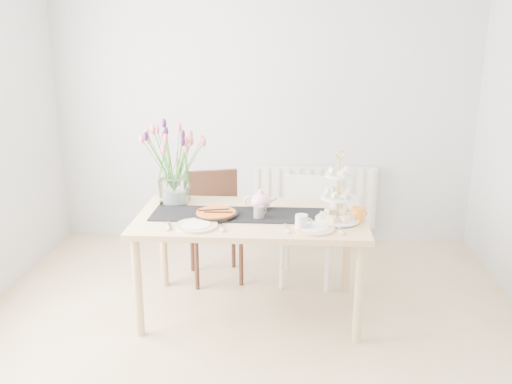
# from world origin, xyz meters

# --- Properties ---
(room_shell) EXTENTS (4.50, 4.50, 4.50)m
(room_shell) POSITION_xyz_m (0.00, 0.00, 1.30)
(room_shell) COLOR tan
(room_shell) RESTS_ON ground
(radiator) EXTENTS (1.20, 0.08, 0.60)m
(radiator) POSITION_xyz_m (0.50, 2.19, 0.45)
(radiator) COLOR white
(radiator) RESTS_ON room_shell
(dining_table) EXTENTS (1.60, 0.90, 0.75)m
(dining_table) POSITION_xyz_m (-0.01, 0.71, 0.67)
(dining_table) COLOR tan
(dining_table) RESTS_ON ground
(chair_brown) EXTENTS (0.54, 0.54, 0.89)m
(chair_brown) POSITION_xyz_m (-0.37, 1.35, 0.52)
(chair_brown) COLOR #341C12
(chair_brown) RESTS_ON ground
(chair_white) EXTENTS (0.47, 0.47, 0.86)m
(chair_white) POSITION_xyz_m (0.42, 1.33, 0.50)
(chair_white) COLOR white
(chair_white) RESTS_ON ground
(table_runner) EXTENTS (1.40, 0.35, 0.01)m
(table_runner) POSITION_xyz_m (-0.01, 0.71, 0.75)
(table_runner) COLOR black
(table_runner) RESTS_ON dining_table
(tulip_vase) EXTENTS (0.72, 0.72, 0.62)m
(tulip_vase) POSITION_xyz_m (-0.60, 0.98, 1.15)
(tulip_vase) COLOR silver
(tulip_vase) RESTS_ON dining_table
(cake_stand) EXTENTS (0.30, 0.30, 0.44)m
(cake_stand) POSITION_xyz_m (0.59, 0.62, 0.88)
(cake_stand) COLOR gold
(cake_stand) RESTS_ON dining_table
(teapot) EXTENTS (0.23, 0.19, 0.15)m
(teapot) POSITION_xyz_m (0.05, 0.82, 0.82)
(teapot) COLOR silver
(teapot) RESTS_ON dining_table
(cream_jug) EXTENTS (0.12, 0.12, 0.09)m
(cream_jug) POSITION_xyz_m (0.59, 0.80, 0.80)
(cream_jug) COLOR silver
(cream_jug) RESTS_ON dining_table
(tart_tin) EXTENTS (0.31, 0.31, 0.04)m
(tart_tin) POSITION_xyz_m (-0.25, 0.67, 0.77)
(tart_tin) COLOR black
(tart_tin) RESTS_ON dining_table
(mug_grey) EXTENTS (0.11, 0.11, 0.09)m
(mug_grey) POSITION_xyz_m (0.05, 0.65, 0.80)
(mug_grey) COLOR slate
(mug_grey) RESTS_ON dining_table
(mug_white) EXTENTS (0.10, 0.10, 0.10)m
(mug_white) POSITION_xyz_m (0.34, 0.45, 0.80)
(mug_white) COLOR silver
(mug_white) RESTS_ON dining_table
(mug_orange) EXTENTS (0.11, 0.11, 0.10)m
(mug_orange) POSITION_xyz_m (0.73, 0.64, 0.80)
(mug_orange) COLOR orange
(mug_orange) RESTS_ON dining_table
(plate_left) EXTENTS (0.37, 0.37, 0.01)m
(plate_left) POSITION_xyz_m (-0.36, 0.45, 0.76)
(plate_left) COLOR silver
(plate_left) RESTS_ON dining_table
(plate_right) EXTENTS (0.33, 0.33, 0.01)m
(plate_right) POSITION_xyz_m (0.42, 0.45, 0.76)
(plate_right) COLOR silver
(plate_right) RESTS_ON dining_table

